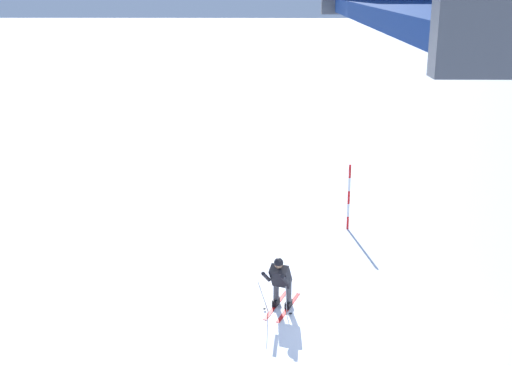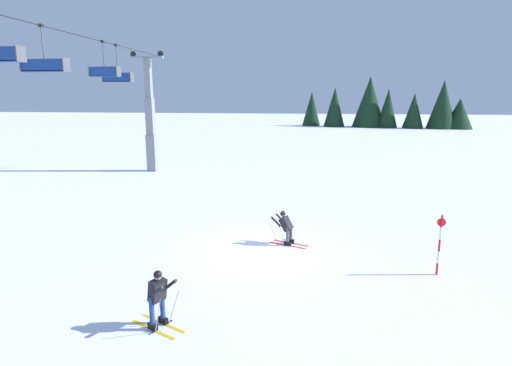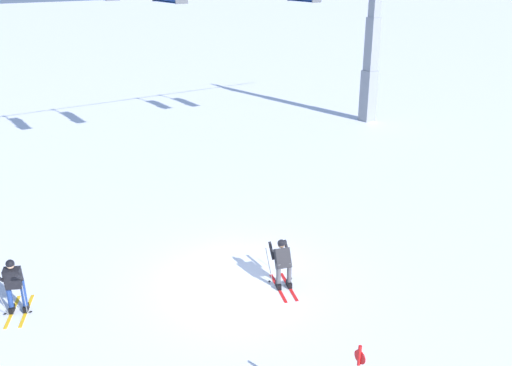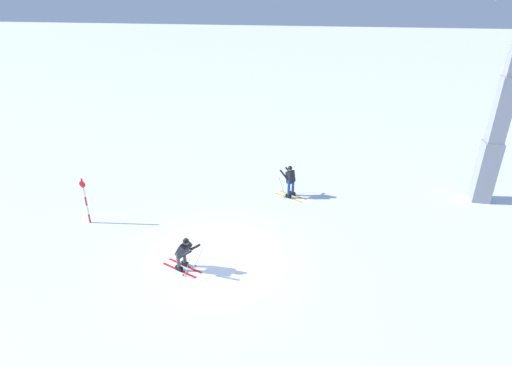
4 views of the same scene
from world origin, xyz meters
name	(u,v)px [view 4 (image 4 of 4)]	position (x,y,z in m)	size (l,w,h in m)	color
ground_plane	(217,258)	(0.00, 0.00, 0.00)	(260.00, 260.00, 0.00)	white
skier_carving_main	(184,252)	(0.94, -0.90, 0.77)	(1.05, 1.63, 1.49)	red
lift_tower_near	(499,122)	(-7.19, 10.89, 3.85)	(0.80, 2.64, 9.31)	gray
trail_marker_pole	(86,199)	(-1.28, -6.15, 1.13)	(0.07, 0.28, 2.09)	red
skier_distant_uphill	(290,179)	(-5.63, 1.94, 0.91)	(1.09, 1.59, 1.62)	yellow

